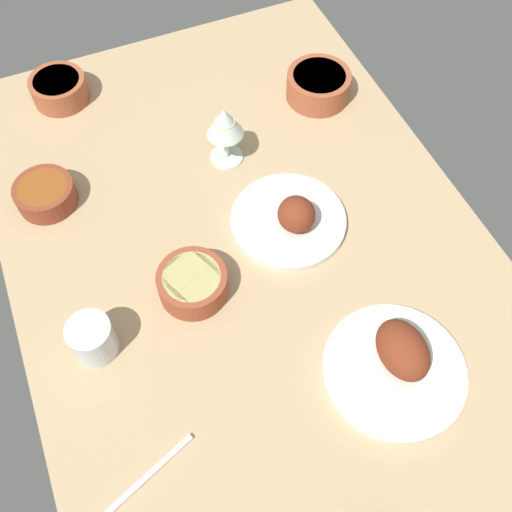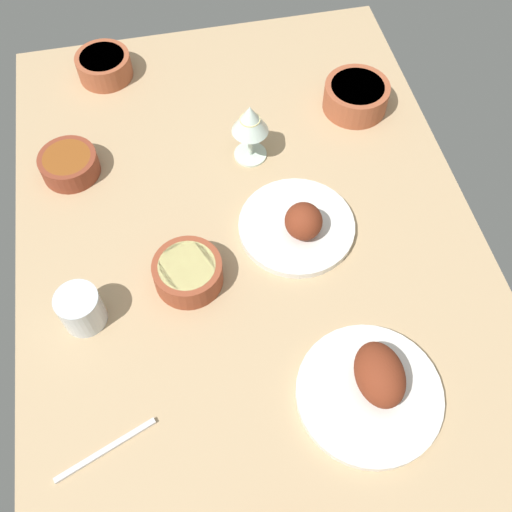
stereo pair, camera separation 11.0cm
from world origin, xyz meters
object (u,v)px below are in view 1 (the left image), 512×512
Objects in this scene: plate_near_viewer at (397,362)px; bowl_cream at (318,85)px; wine_glass at (225,124)px; spoon_loose at (148,476)px; bowl_soup at (45,194)px; water_tumbler at (93,339)px; bowl_potatoes at (193,283)px; plate_center_main at (291,219)px; bowl_onions at (59,88)px.

plate_near_viewer reaches higher than bowl_cream.
spoon_loose is (-55.90, 35.05, -9.53)cm from wine_glass.
water_tumbler is at bearing -178.61° from bowl_soup.
wine_glass is at bearing -94.85° from bowl_soup.
bowl_potatoes is at bearing 147.86° from wine_glass.
plate_near_viewer is at bearing -173.27° from plate_center_main.
wine_glass is 66.66cm from spoon_loose.
plate_near_viewer is 1.96× the size of bowl_onions.
bowl_potatoes is 0.73× the size of spoon_loose.
plate_near_viewer is at bearing -20.07° from spoon_loose.
bowl_onions is at bearing -18.46° from bowl_soup.
water_tumbler reaches higher than spoon_loose.
bowl_soup is 1.54× the size of water_tumbler.
bowl_potatoes is 33.32cm from spoon_loose.
plate_center_main is 1.82× the size of bowl_onions.
plate_center_main is at bearing -119.62° from bowl_soup.
wine_glass reaches higher than bowl_potatoes.
wine_glass is at bearing 109.43° from bowl_cream.
water_tumbler is (23.55, 46.06, 1.27)cm from plate_near_viewer.
bowl_onions is (52.48, 33.49, 0.99)cm from plate_center_main.
plate_near_viewer is at bearing -170.52° from wine_glass.
bowl_soup is at bearing 33.21° from bowl_potatoes.
bowl_onions is (86.63, 37.52, 0.45)cm from plate_near_viewer.
plate_near_viewer reaches higher than spoon_loose.
plate_near_viewer is 75.00cm from bowl_soup.
bowl_potatoes is at bearing 106.16° from plate_center_main.
wine_glass reaches higher than spoon_loose.
bowl_cream is (30.35, -20.79, 1.31)cm from plate_center_main.
wine_glass is (-3.20, -37.67, 7.31)cm from bowl_soup.
plate_center_main is 1.59× the size of bowl_cream.
bowl_cream is at bearing -84.64° from bowl_soup.
plate_center_main is at bearing -75.84° from water_tumbler.
bowl_onions is 58.63cm from bowl_cream.
spoon_loose is (-0.57, 44.29, -2.20)cm from plate_near_viewer.
bowl_onions is at bearing 64.76° from spoon_loose.
bowl_soup is 0.96× the size of bowl_onions.
bowl_potatoes is (-30.93, -20.25, 0.33)cm from bowl_soup.
bowl_potatoes reaches higher than bowl_soup.
plate_center_main is 62.27cm from bowl_onions.
bowl_soup is 59.19cm from spoon_loose.
bowl_cream is 28.34cm from wine_glass.
spoon_loose is at bearing 147.91° from wine_glass.
bowl_cream is at bearing -70.57° from wine_glass.
water_tumbler reaches higher than bowl_soup.
bowl_cream is 1.03× the size of wine_glass.
spoon_loose is (-34.72, 40.26, -1.66)cm from plate_center_main.
plate_center_main is 1.31× the size of spoon_loose.
bowl_soup is 0.83× the size of bowl_cream.
spoon_loose is (-28.16, 17.63, -2.56)cm from bowl_potatoes.
plate_near_viewer is 66.65cm from bowl_cream.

